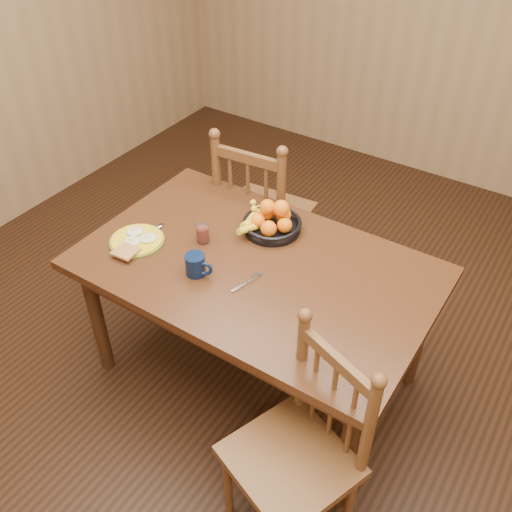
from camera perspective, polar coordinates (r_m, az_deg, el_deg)
The scene contains 10 objects.
room at distance 2.25m, azimuth -0.00°, elevation 10.91°, with size 4.52×5.02×2.72m.
dining_table at distance 2.64m, azimuth -0.00°, elevation -2.26°, with size 1.60×1.00×0.75m.
chair_far at distance 3.32m, azimuth 0.58°, elevation 4.18°, with size 0.51×0.49×1.05m.
chair_near at distance 2.29m, azimuth 4.31°, elevation -18.99°, with size 0.56×0.55×0.97m.
breakfast_plate at distance 2.77m, azimuth -11.87°, elevation 1.52°, with size 0.26×0.29×0.04m.
fork at distance 2.50m, azimuth -0.70°, elevation -2.52°, with size 0.06×0.18×0.00m.
spoon at distance 2.84m, azimuth -9.86°, elevation 2.76°, with size 0.05×0.16×0.01m.
coffee_mug at distance 2.52m, azimuth -6.00°, elevation -0.88°, with size 0.13×0.09×0.10m.
juice_glass at distance 2.71m, azimuth -5.34°, elevation 2.18°, with size 0.06×0.06×0.09m.
fruit_bowl at distance 2.77m, azimuth 1.50°, elevation 3.52°, with size 0.32×0.32×0.17m.
Camera 1 is at (1.09, -1.65, 2.42)m, focal length 40.00 mm.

